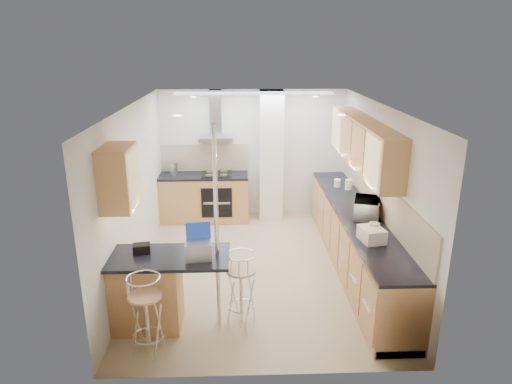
{
  "coord_description": "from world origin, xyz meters",
  "views": [
    {
      "loc": [
        -0.25,
        -6.36,
        3.33
      ],
      "look_at": [
        -0.01,
        0.2,
        1.18
      ],
      "focal_mm": 32.0,
      "sensor_mm": 36.0,
      "label": 1
    }
  ],
  "objects_px": {
    "microwave": "(367,208)",
    "bar_stool_near": "(146,315)",
    "laptop": "(198,250)",
    "bread_bin": "(372,234)",
    "bar_stool_end": "(241,288)"
  },
  "relations": [
    {
      "from": "bar_stool_near",
      "to": "laptop",
      "type": "bearing_deg",
      "value": 31.84
    },
    {
      "from": "laptop",
      "to": "bread_bin",
      "type": "height_order",
      "value": "laptop"
    },
    {
      "from": "laptop",
      "to": "microwave",
      "type": "bearing_deg",
      "value": 20.78
    },
    {
      "from": "bar_stool_near",
      "to": "bread_bin",
      "type": "distance_m",
      "value": 2.91
    },
    {
      "from": "microwave",
      "to": "laptop",
      "type": "xyz_separation_m",
      "value": [
        -2.32,
        -1.28,
        -0.02
      ]
    },
    {
      "from": "bread_bin",
      "to": "microwave",
      "type": "bearing_deg",
      "value": 68.52
    },
    {
      "from": "microwave",
      "to": "bread_bin",
      "type": "height_order",
      "value": "microwave"
    },
    {
      "from": "bread_bin",
      "to": "laptop",
      "type": "bearing_deg",
      "value": -178.86
    },
    {
      "from": "bar_stool_end",
      "to": "laptop",
      "type": "bearing_deg",
      "value": 113.23
    },
    {
      "from": "laptop",
      "to": "bar_stool_near",
      "type": "bearing_deg",
      "value": -149.91
    },
    {
      "from": "microwave",
      "to": "laptop",
      "type": "bearing_deg",
      "value": 135.85
    },
    {
      "from": "microwave",
      "to": "laptop",
      "type": "distance_m",
      "value": 2.65
    },
    {
      "from": "laptop",
      "to": "bar_stool_end",
      "type": "bearing_deg",
      "value": 7.47
    },
    {
      "from": "laptop",
      "to": "bread_bin",
      "type": "bearing_deg",
      "value": 3.93
    },
    {
      "from": "microwave",
      "to": "bar_stool_near",
      "type": "bearing_deg",
      "value": 137.81
    }
  ]
}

